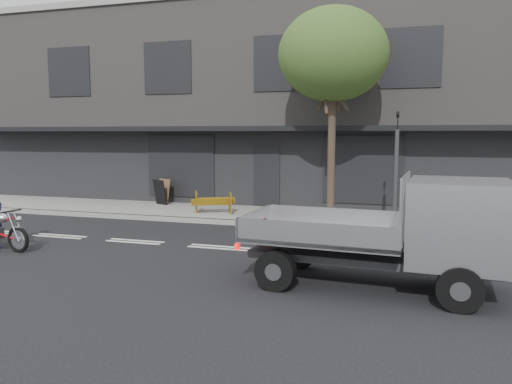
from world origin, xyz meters
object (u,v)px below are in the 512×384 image
(flatbed_ute, at_px, (432,226))
(sandwich_board, at_px, (160,192))
(street_tree, at_px, (333,55))
(traffic_light_pole, at_px, (396,176))
(construction_barrier, at_px, (211,203))

(flatbed_ute, distance_m, sandwich_board, 12.30)
(street_tree, distance_m, sandwich_board, 8.29)
(street_tree, height_order, flatbed_ute, street_tree)
(traffic_light_pole, distance_m, sandwich_board, 9.07)
(flatbed_ute, relative_size, construction_barrier, 3.55)
(traffic_light_pole, xyz_separation_m, sandwich_board, (-8.75, 2.17, -1.02))
(traffic_light_pole, bearing_deg, sandwich_board, 166.08)
(sandwich_board, bearing_deg, traffic_light_pole, 9.92)
(street_tree, distance_m, traffic_light_pole, 4.23)
(sandwich_board, bearing_deg, flatbed_ute, -15.48)
(flatbed_ute, relative_size, sandwich_board, 4.95)
(traffic_light_pole, xyz_separation_m, flatbed_ute, (0.76, -5.62, -0.42))
(construction_barrier, height_order, sandwich_board, sandwich_board)
(street_tree, relative_size, sandwich_board, 6.97)
(flatbed_ute, bearing_deg, sandwich_board, 144.58)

